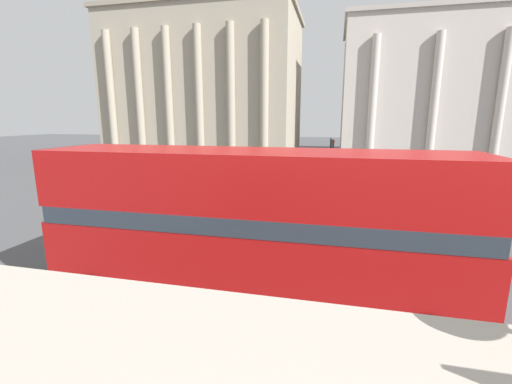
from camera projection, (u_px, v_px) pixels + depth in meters
double_decker_bus at (253, 223)px, 9.15m from camera, size 11.20×2.69×4.32m
plaza_building_left at (208, 88)px, 45.44m from camera, size 23.88×15.67×18.26m
plaza_building_right at (475, 91)px, 43.18m from camera, size 32.99×15.78×17.32m
traffic_light_near at (435, 209)px, 11.37m from camera, size 0.42×0.24×3.29m
traffic_light_mid at (347, 169)px, 19.84m from camera, size 0.42×0.24×3.44m
traffic_light_far at (331, 154)px, 27.73m from camera, size 0.42×0.24×3.62m
car_silver at (207, 204)px, 18.13m from camera, size 4.20×1.93×1.35m
pedestrian_yellow at (271, 188)px, 21.08m from camera, size 0.32×0.32×1.68m
pedestrian_black at (379, 205)px, 16.61m from camera, size 0.32×0.32×1.76m
pedestrian_olive at (467, 165)px, 31.04m from camera, size 0.32×0.32×1.83m
pedestrian_blue at (392, 198)px, 18.06m from camera, size 0.32×0.32×1.80m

